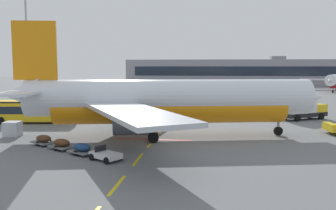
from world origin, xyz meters
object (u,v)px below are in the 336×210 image
(apron_shuttle_bus, at_px, (32,110))
(apron_light_mast_near, at_px, (26,25))
(baggage_train, at_px, (72,146))
(uld_cargo_container, at_px, (13,129))
(airliner_foreground, at_px, (165,101))
(catering_truck, at_px, (302,108))

(apron_shuttle_bus, relative_size, apron_light_mast_near, 0.49)
(baggage_train, bearing_deg, uld_cargo_container, 145.77)
(airliner_foreground, bearing_deg, apron_light_mast_near, 136.70)
(baggage_train, bearing_deg, apron_light_mast_near, 122.58)
(baggage_train, height_order, uld_cargo_container, uld_cargo_container)
(apron_shuttle_bus, xyz_separation_m, uld_cargo_container, (2.57, -9.19, -0.95))
(apron_shuttle_bus, xyz_separation_m, apron_light_mast_near, (-11.94, 21.71, 13.85))
(baggage_train, xyz_separation_m, uld_cargo_container, (-9.27, 6.31, 0.27))
(airliner_foreground, distance_m, baggage_train, 11.30)
(uld_cargo_container, relative_size, apron_light_mast_near, 0.07)
(apron_shuttle_bus, distance_m, apron_light_mast_near, 28.39)
(apron_shuttle_bus, distance_m, uld_cargo_container, 9.59)
(airliner_foreground, xyz_separation_m, uld_cargo_container, (-16.62, -1.57, -3.15))
(airliner_foreground, bearing_deg, apron_shuttle_bus, 158.33)
(catering_truck, bearing_deg, uld_cargo_container, -153.83)
(catering_truck, relative_size, baggage_train, 0.68)
(baggage_train, bearing_deg, apron_shuttle_bus, 127.37)
(airliner_foreground, relative_size, uld_cargo_container, 20.34)
(catering_truck, height_order, apron_light_mast_near, apron_light_mast_near)
(baggage_train, relative_size, apron_light_mast_near, 0.42)
(uld_cargo_container, bearing_deg, airliner_foreground, 5.39)
(apron_shuttle_bus, relative_size, baggage_train, 1.16)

